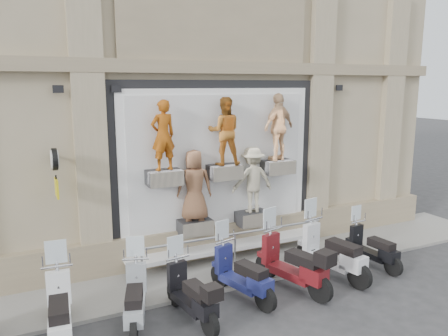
{
  "coord_description": "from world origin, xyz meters",
  "views": [
    {
      "loc": [
        -4.58,
        -6.91,
        4.45
      ],
      "look_at": [
        -0.34,
        1.9,
        2.57
      ],
      "focal_mm": 35.0,
      "sensor_mm": 36.0,
      "label": 1
    }
  ],
  "objects": [
    {
      "name": "clock_sign_bracket",
      "position": [
        -3.9,
        2.47,
        2.8
      ],
      "size": [
        0.1,
        0.8,
        1.02
      ],
      "color": "black",
      "rests_on": "ground"
    },
    {
      "name": "scooter_d",
      "position": [
        -1.82,
        0.28,
        0.75
      ],
      "size": [
        0.79,
        1.91,
        1.51
      ],
      "primitive_type": null,
      "rotation": [
        0.0,
        0.0,
        0.14
      ],
      "color": "black",
      "rests_on": "ground"
    },
    {
      "name": "shop_vitrine",
      "position": [
        0.09,
        2.74,
        2.4
      ],
      "size": [
        5.6,
        0.85,
        4.3
      ],
      "color": "black",
      "rests_on": "ground"
    },
    {
      "name": "scooter_e",
      "position": [
        -0.55,
        0.61,
        0.78
      ],
      "size": [
        1.03,
        2.01,
        1.57
      ],
      "primitive_type": null,
      "rotation": [
        0.0,
        0.0,
        0.26
      ],
      "color": "navy",
      "rests_on": "ground"
    },
    {
      "name": "scooter_b",
      "position": [
        -4.14,
        0.57,
        0.82
      ],
      "size": [
        0.76,
        2.07,
        1.65
      ],
      "primitive_type": null,
      "rotation": [
        0.0,
        0.0,
        -0.08
      ],
      "color": "white",
      "rests_on": "ground"
    },
    {
      "name": "guard_rail",
      "position": [
        0.0,
        2.0,
        0.47
      ],
      "size": [
        5.06,
        0.1,
        0.93
      ],
      "primitive_type": null,
      "color": "#9EA0A5",
      "rests_on": "ground"
    },
    {
      "name": "building",
      "position": [
        0.0,
        7.0,
        6.0
      ],
      "size": [
        14.0,
        8.6,
        12.0
      ],
      "primitive_type": null,
      "color": "tan",
      "rests_on": "ground"
    },
    {
      "name": "ground",
      "position": [
        0.0,
        0.0,
        0.0
      ],
      "size": [
        90.0,
        90.0,
        0.0
      ],
      "primitive_type": "plane",
      "color": "#2D2D30",
      "rests_on": "ground"
    },
    {
      "name": "sidewalk",
      "position": [
        0.0,
        2.1,
        0.04
      ],
      "size": [
        16.0,
        2.2,
        0.08
      ],
      "primitive_type": "cube",
      "color": "gray",
      "rests_on": "ground"
    },
    {
      "name": "scooter_f",
      "position": [
        0.64,
        0.51,
        0.86
      ],
      "size": [
        1.15,
        2.2,
        1.71
      ],
      "primitive_type": null,
      "rotation": [
        0.0,
        0.0,
        0.27
      ],
      "color": "#5A0F13",
      "rests_on": "ground"
    },
    {
      "name": "scooter_c",
      "position": [
        -2.82,
        0.55,
        0.77
      ],
      "size": [
        1.08,
        1.96,
        1.53
      ],
      "primitive_type": null,
      "rotation": [
        0.0,
        0.0,
        -0.3
      ],
      "color": "gray",
      "rests_on": "ground"
    },
    {
      "name": "scooter_g",
      "position": [
        1.85,
        0.64,
        0.87
      ],
      "size": [
        1.03,
        2.23,
        1.75
      ],
      "primitive_type": null,
      "rotation": [
        0.0,
        0.0,
        0.19
      ],
      "color": "silver",
      "rests_on": "ground"
    },
    {
      "name": "scooter_h",
      "position": [
        3.14,
        0.68,
        0.71
      ],
      "size": [
        0.67,
        1.79,
        1.42
      ],
      "primitive_type": null,
      "rotation": [
        0.0,
        0.0,
        0.09
      ],
      "color": "black",
      "rests_on": "ground"
    }
  ]
}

